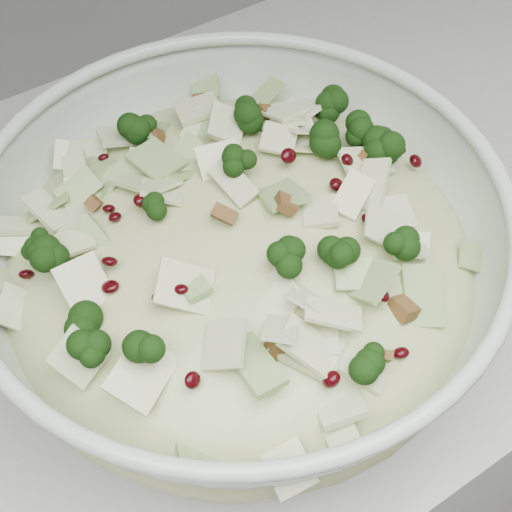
# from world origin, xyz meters

# --- Properties ---
(mixing_bowl) EXTENTS (0.40, 0.40, 0.15)m
(mixing_bowl) POSITION_xyz_m (0.64, 1.60, 0.98)
(mixing_bowl) COLOR #B4C6B6
(mixing_bowl) RESTS_ON counter
(salad) EXTENTS (0.44, 0.44, 0.15)m
(salad) POSITION_xyz_m (0.64, 1.60, 1.00)
(salad) COLOR #C2C687
(salad) RESTS_ON mixing_bowl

